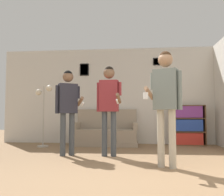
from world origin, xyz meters
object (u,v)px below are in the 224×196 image
Objects in this scene: person_watcher_holding_cup at (166,94)px; floor_lamp at (44,105)px; couch at (106,133)px; bookshelf at (188,125)px; person_player_foreground_left at (68,103)px; person_player_foreground_center at (109,100)px.

floor_lamp is at bearing 141.55° from person_watcher_holding_cup.
couch is 1.78m from floor_lamp.
couch is 1.60× the size of bookshelf.
couch is 2.22m from bookshelf.
person_player_foreground_left is at bearing -107.15° from couch.
couch is 1.96m from person_player_foreground_center.
couch is at bearing -175.06° from bookshelf.
floor_lamp is at bearing -161.33° from couch.
floor_lamp is at bearing 145.27° from person_player_foreground_center.
floor_lamp is at bearing -169.25° from bookshelf.
bookshelf is 2.80m from person_player_foreground_center.
floor_lamp is 2.21m from person_player_foreground_center.
bookshelf is (2.20, 0.19, 0.22)m from couch.
person_player_foreground_left is (-0.55, -1.78, 0.74)m from couch.
couch is 2.01m from person_player_foreground_left.
person_player_foreground_left is (0.98, -1.26, 0.00)m from floor_lamp.
couch is 1.09× the size of floor_lamp.
person_player_foreground_center reaches higher than person_player_foreground_left.
bookshelf is at bearing 35.67° from person_player_foreground_left.
floor_lamp is 0.88× the size of person_player_foreground_center.
person_player_foreground_center is 1.39m from person_watcher_holding_cup.
floor_lamp is 0.87× the size of person_watcher_holding_cup.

